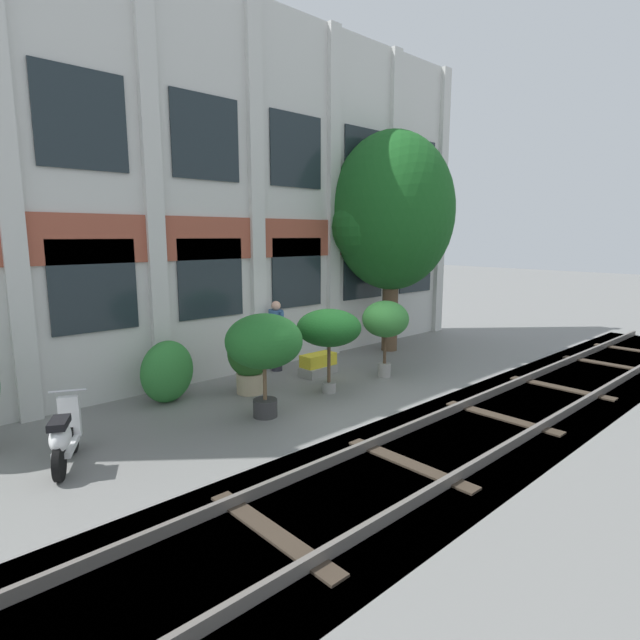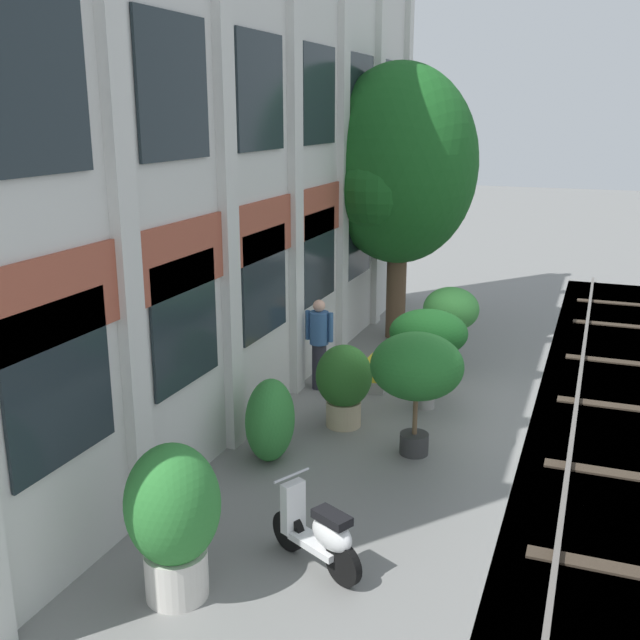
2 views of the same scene
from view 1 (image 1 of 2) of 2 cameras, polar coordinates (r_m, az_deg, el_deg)
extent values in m
plane|color=slate|center=(10.17, 1.62, -8.46)|extent=(80.00, 80.00, 0.00)
cube|color=silver|center=(11.91, -8.20, 14.24)|extent=(14.56, 0.50, 8.27)
cube|color=#9E4C38|center=(11.65, -7.31, 9.27)|extent=(14.56, 0.06, 0.90)
cube|color=silver|center=(9.68, -32.15, 13.98)|extent=(0.36, 0.16, 8.27)
cube|color=silver|center=(10.44, -18.57, 14.51)|extent=(0.36, 0.16, 8.27)
cube|color=silver|center=(11.66, -7.30, 14.36)|extent=(0.36, 0.16, 8.27)
cube|color=silver|center=(13.21, 1.55, 13.87)|extent=(0.36, 0.16, 8.27)
cube|color=silver|center=(15.01, 8.38, 13.27)|extent=(0.36, 0.16, 8.27)
cube|color=silver|center=(16.95, 13.68, 12.68)|extent=(0.36, 0.16, 8.27)
cube|color=#1E282D|center=(10.02, -24.40, 3.56)|extent=(1.55, 0.04, 1.70)
cube|color=#1E282D|center=(11.02, -12.34, 4.68)|extent=(1.55, 0.04, 1.70)
cube|color=#1E282D|center=(12.42, -2.62, 5.43)|extent=(1.55, 0.04, 1.70)
cube|color=#1E282D|center=(14.10, 4.98, 5.91)|extent=(1.55, 0.04, 1.70)
cube|color=#1E282D|center=(15.98, 10.89, 6.21)|extent=(1.55, 0.04, 1.70)
cube|color=#1E282D|center=(10.17, -25.60, 20.02)|extent=(1.55, 0.04, 1.70)
cube|color=#1E282D|center=(11.16, -12.91, 19.68)|extent=(1.55, 0.04, 1.70)
cube|color=#1E282D|center=(12.54, -2.72, 18.76)|extent=(1.55, 0.04, 1.70)
cube|color=#1E282D|center=(14.21, 5.16, 17.65)|extent=(1.55, 0.04, 1.70)
cube|color=#1E282D|center=(16.07, 11.23, 16.58)|extent=(1.55, 0.04, 1.70)
cube|color=#423F3A|center=(8.51, 16.09, -13.60)|extent=(22.56, 2.80, 0.28)
cube|color=#605B56|center=(8.11, 20.62, -13.38)|extent=(22.56, 0.07, 0.15)
cube|color=#605B56|center=(8.78, 12.07, -11.15)|extent=(22.56, 0.07, 0.15)
cube|color=#382D23|center=(5.85, -5.54, -22.99)|extent=(0.24, 2.10, 0.03)
cube|color=#382D23|center=(7.35, 10.13, -15.86)|extent=(0.24, 2.10, 0.03)
cube|color=#382D23|center=(9.45, 20.03, -10.42)|extent=(0.24, 2.10, 0.03)
cube|color=#382D23|center=(11.66, 25.80, -7.00)|extent=(0.24, 2.10, 0.03)
cube|color=#382D23|center=(14.29, 30.06, -4.40)|extent=(0.24, 2.10, 0.03)
cube|color=#382D23|center=(16.39, 32.40, -2.95)|extent=(0.24, 2.10, 0.03)
cylinder|color=brown|center=(13.85, 8.02, 1.92)|extent=(0.43, 0.43, 2.64)
ellipsoid|color=#19561E|center=(13.74, 8.26, 12.18)|extent=(3.29, 3.29, 4.18)
sphere|color=#19561E|center=(13.24, 5.25, 10.53)|extent=(1.81, 1.81, 1.81)
sphere|color=#19561E|center=(14.26, 10.98, 10.33)|extent=(1.81, 1.81, 1.81)
cylinder|color=#333333|center=(8.99, -6.27, -9.95)|extent=(0.43, 0.43, 0.31)
cylinder|color=brown|center=(8.81, -6.34, -6.35)|extent=(0.07, 0.07, 0.86)
ellipsoid|color=#236B28|center=(8.66, -6.42, -2.40)|extent=(1.34, 1.34, 0.95)
cylinder|color=tan|center=(10.31, -7.96, -7.10)|extent=(0.56, 0.56, 0.42)
ellipsoid|color=#286023|center=(10.15, -8.05, -3.66)|extent=(0.90, 0.90, 1.00)
cube|color=gray|center=(11.51, -0.20, -5.75)|extent=(0.96, 0.54, 0.21)
cube|color=yellow|center=(11.45, -0.20, -4.57)|extent=(0.83, 0.39, 0.28)
cylinder|color=gray|center=(10.27, 1.02, -7.68)|extent=(0.29, 0.29, 0.21)
cylinder|color=brown|center=(10.10, 1.03, -4.45)|extent=(0.07, 0.07, 0.98)
ellipsoid|color=#19561E|center=(9.97, 1.04, -0.88)|extent=(1.30, 1.30, 0.74)
cylinder|color=gray|center=(11.43, 7.36, -5.68)|extent=(0.29, 0.29, 0.31)
cylinder|color=#4C3826|center=(11.29, 7.43, -2.83)|extent=(0.07, 0.07, 0.85)
ellipsoid|color=#388438|center=(11.18, 7.49, 0.12)|extent=(1.04, 1.04, 0.81)
cylinder|color=black|center=(8.37, -26.42, -11.84)|extent=(0.30, 0.47, 0.48)
cylinder|color=black|center=(7.55, -27.65, -14.28)|extent=(0.30, 0.47, 0.48)
cube|color=silver|center=(7.94, -27.04, -12.76)|extent=(0.52, 0.72, 0.08)
ellipsoid|color=silver|center=(7.61, -27.55, -11.81)|extent=(0.48, 0.62, 0.36)
cube|color=black|center=(7.55, -27.67, -10.39)|extent=(0.39, 0.49, 0.10)
cube|color=silver|center=(8.18, -26.70, -9.82)|extent=(0.30, 0.23, 0.60)
cylinder|color=#B7B7BF|center=(8.09, -26.88, -7.22)|extent=(0.46, 0.25, 0.03)
cylinder|color=#282833|center=(11.82, -4.98, -3.78)|extent=(0.26, 0.26, 0.85)
cylinder|color=#33598C|center=(11.67, -5.03, -0.33)|extent=(0.34, 0.34, 0.59)
sphere|color=#D59F87|center=(11.61, -5.06, 1.64)|extent=(0.22, 0.22, 0.22)
cylinder|color=#33598C|center=(11.84, -5.69, -0.05)|extent=(0.09, 0.09, 0.53)
cylinder|color=#33598C|center=(11.50, -4.35, -0.32)|extent=(0.09, 0.09, 0.53)
ellipsoid|color=#2D7A33|center=(10.00, -17.04, -5.65)|extent=(1.27, 0.96, 1.19)
camera|label=2|loc=(6.92, -92.68, 14.13)|focal=42.00mm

